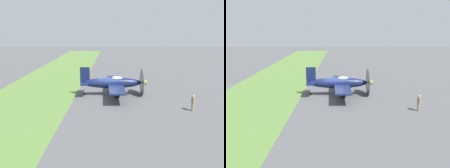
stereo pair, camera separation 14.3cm
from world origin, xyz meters
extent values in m
plane|color=#515154|center=(0.00, 0.00, 0.00)|extent=(160.00, 160.00, 0.00)
cube|color=#567A38|center=(0.00, -9.49, 0.00)|extent=(120.00, 11.00, 0.01)
ellipsoid|color=#141E47|center=(-0.43, 0.60, 1.60)|extent=(1.75, 7.56, 1.37)
cube|color=#141E47|center=(-0.45, 1.04, 1.43)|extent=(10.67, 2.42, 0.15)
cube|color=#141E47|center=(-0.25, -2.81, 2.59)|extent=(0.17, 1.22, 2.09)
cube|color=#141E47|center=(-0.25, -2.81, 1.71)|extent=(3.57, 1.17, 0.11)
cone|color=#B7B24C|center=(-0.64, 4.62, 1.60)|extent=(0.74, 0.81, 0.71)
cylinder|color=#4C4C51|center=(-0.63, 4.40, 1.60)|extent=(3.53, 0.23, 3.53)
ellipsoid|color=#8CB2C6|center=(-0.46, 1.27, 2.08)|extent=(0.85, 1.58, 0.77)
cylinder|color=black|center=(-2.05, 1.07, 0.37)|extent=(0.28, 0.76, 0.75)
cylinder|color=black|center=(-2.05, 1.07, 0.90)|extent=(0.13, 0.13, 1.06)
cylinder|color=black|center=(1.14, 1.24, 0.37)|extent=(0.28, 0.76, 0.75)
cylinder|color=black|center=(1.14, 1.24, 0.90)|extent=(0.13, 0.13, 1.06)
cylinder|color=black|center=(-0.25, -2.92, 0.18)|extent=(0.15, 0.36, 0.35)
cylinder|color=#847A5B|center=(5.80, 9.09, 0.44)|extent=(0.30, 0.30, 0.88)
cylinder|color=#847A5B|center=(5.80, 9.09, 1.19)|extent=(0.38, 0.38, 0.62)
sphere|color=tan|center=(5.80, 9.09, 1.61)|extent=(0.23, 0.23, 0.23)
cylinder|color=#847A5B|center=(5.54, 9.13, 1.19)|extent=(0.11, 0.11, 0.59)
cylinder|color=#847A5B|center=(6.06, 9.05, 1.19)|extent=(0.11, 0.11, 0.59)
camera|label=1|loc=(31.34, 0.96, 8.66)|focal=41.03mm
camera|label=2|loc=(31.33, 1.11, 8.66)|focal=41.03mm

